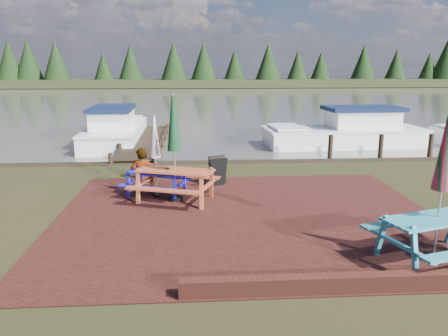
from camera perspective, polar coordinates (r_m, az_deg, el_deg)
name	(u,v)px	position (r m, az deg, el deg)	size (l,w,h in m)	color
ground	(253,233)	(9.52, 3.78, -8.45)	(120.00, 120.00, 0.00)	black
paving	(247,217)	(10.45, 3.06, -6.37)	(9.00, 7.50, 0.02)	#381712
brick_wall	(402,276)	(7.93, 22.21, -12.95)	(6.21, 1.79, 0.30)	#4C1E16
water	(206,99)	(45.91, -2.32, 8.95)	(120.00, 60.00, 0.02)	#403E37
far_treeline	(201,66)	(74.77, -2.96, 13.16)	(120.00, 10.00, 8.10)	black
picnic_table_teal	(439,210)	(8.78, 26.27, -4.98)	(2.43, 2.28, 2.79)	teal
picnic_table_red	(175,165)	(11.46, -6.46, 0.39)	(2.48, 2.35, 2.79)	#AF4E2C
picnic_table_blue	(156,168)	(12.02, -8.88, -0.06)	(2.00, 1.90, 2.21)	#231CD8
chalkboard	(218,171)	(12.97, -0.83, -0.39)	(0.58, 0.69, 0.87)	black
jetty	(146,141)	(20.45, -10.22, 3.54)	(1.76, 9.08, 1.00)	black
boat_jetty	(116,131)	(21.66, -13.98, 4.67)	(2.54, 7.02, 2.02)	white
boat_near	(347,133)	(21.25, 15.78, 4.38)	(7.52, 2.96, 2.00)	white
person	(141,148)	(13.93, -10.80, 2.53)	(0.71, 0.46, 1.94)	gray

